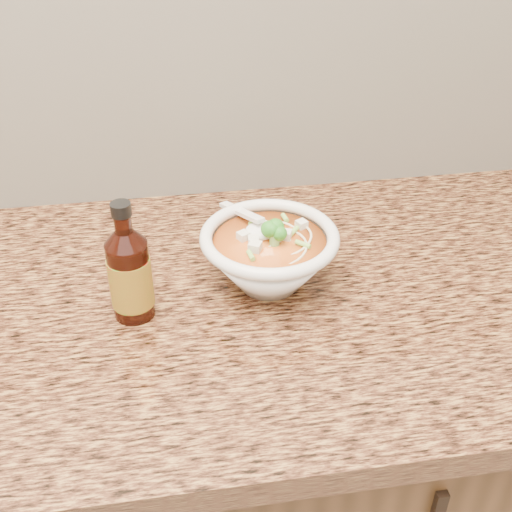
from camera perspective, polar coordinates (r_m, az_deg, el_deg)
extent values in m
cube|color=beige|center=(1.15, -19.55, 15.47)|extent=(4.00, 0.02, 0.50)
cube|color=#362110|center=(1.32, -14.99, -20.52)|extent=(4.00, 0.65, 0.86)
cube|color=#9E703A|center=(1.00, -18.83, -5.39)|extent=(4.00, 0.68, 0.04)
cylinder|color=white|center=(0.98, 1.16, -2.23)|extent=(0.08, 0.08, 0.01)
torus|color=white|center=(0.93, 1.22, 1.71)|extent=(0.20, 0.20, 0.02)
torus|color=beige|center=(0.93, 1.04, 1.28)|extent=(0.14, 0.14, 0.00)
torus|color=beige|center=(0.94, 2.28, 1.41)|extent=(0.12, 0.12, 0.00)
torus|color=beige|center=(0.94, 1.14, 1.14)|extent=(0.12, 0.12, 0.00)
torus|color=beige|center=(0.93, 0.91, 0.96)|extent=(0.13, 0.13, 0.00)
torus|color=beige|center=(0.93, 1.90, 0.82)|extent=(0.09, 0.09, 0.00)
torus|color=beige|center=(0.95, 1.95, 1.46)|extent=(0.06, 0.06, 0.00)
torus|color=beige|center=(0.94, 2.28, 0.77)|extent=(0.13, 0.13, 0.00)
cube|color=silver|center=(0.94, 3.61, 1.95)|extent=(0.02, 0.02, 0.02)
cube|color=silver|center=(0.95, 1.38, 2.35)|extent=(0.02, 0.02, 0.01)
cube|color=silver|center=(0.89, 3.50, -0.07)|extent=(0.03, 0.03, 0.02)
cube|color=silver|center=(0.96, 1.64, 2.78)|extent=(0.02, 0.02, 0.01)
cube|color=silver|center=(0.94, 2.56, 1.79)|extent=(0.02, 0.02, 0.02)
cube|color=silver|center=(0.97, 3.75, 2.89)|extent=(0.02, 0.02, 0.02)
ellipsoid|color=#196014|center=(0.92, 1.67, 2.05)|extent=(0.04, 0.04, 0.03)
cylinder|color=#8ED250|center=(0.91, 1.47, 0.61)|extent=(0.01, 0.02, 0.01)
cylinder|color=#8ED250|center=(0.96, -0.60, 2.64)|extent=(0.02, 0.02, 0.01)
cylinder|color=#8ED250|center=(0.91, 1.28, 0.52)|extent=(0.02, 0.02, 0.01)
cylinder|color=#8ED250|center=(0.97, 3.26, 2.83)|extent=(0.02, 0.02, 0.01)
cylinder|color=#8ED250|center=(0.90, 0.30, 0.07)|extent=(0.02, 0.02, 0.01)
cylinder|color=#8ED250|center=(0.98, 1.00, 3.39)|extent=(0.02, 0.02, 0.01)
cylinder|color=#8ED250|center=(0.95, 3.21, 2.13)|extent=(0.02, 0.01, 0.01)
ellipsoid|color=white|center=(0.95, 0.42, 2.24)|extent=(0.05, 0.05, 0.02)
cube|color=white|center=(0.98, -1.31, 3.92)|extent=(0.06, 0.11, 0.03)
cylinder|color=#320D06|center=(0.90, -11.08, -2.09)|extent=(0.07, 0.07, 0.12)
cylinder|color=#320D06|center=(0.85, -11.76, 2.87)|extent=(0.03, 0.03, 0.03)
cylinder|color=black|center=(0.84, -11.92, 4.09)|extent=(0.03, 0.03, 0.02)
cylinder|color=red|center=(0.90, -11.06, -2.21)|extent=(0.07, 0.07, 0.07)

